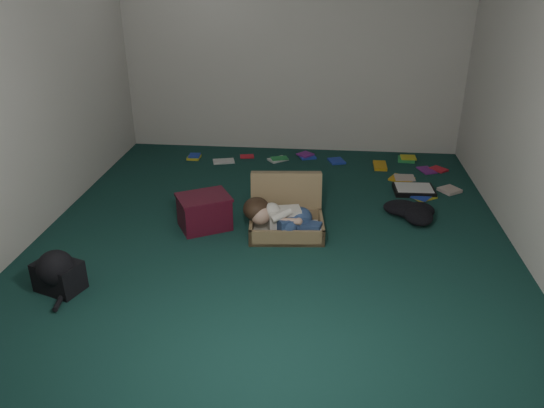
# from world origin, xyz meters

# --- Properties ---
(floor) EXTENTS (4.50, 4.50, 0.00)m
(floor) POSITION_xyz_m (0.00, 0.00, 0.00)
(floor) COLOR #133731
(floor) RESTS_ON ground
(wall_back) EXTENTS (4.50, 0.00, 4.50)m
(wall_back) POSITION_xyz_m (0.00, 2.25, 1.30)
(wall_back) COLOR silver
(wall_back) RESTS_ON ground
(wall_front) EXTENTS (4.50, 0.00, 4.50)m
(wall_front) POSITION_xyz_m (0.00, -2.25, 1.30)
(wall_front) COLOR silver
(wall_front) RESTS_ON ground
(wall_left) EXTENTS (0.00, 4.50, 4.50)m
(wall_left) POSITION_xyz_m (-2.00, 0.00, 1.30)
(wall_left) COLOR silver
(wall_left) RESTS_ON ground
(suitcase) EXTENTS (0.68, 0.67, 0.46)m
(suitcase) POSITION_xyz_m (0.10, 0.12, 0.14)
(suitcase) COLOR olive
(suitcase) RESTS_ON floor
(person) EXTENTS (0.69, 0.33, 0.29)m
(person) POSITION_xyz_m (0.07, -0.04, 0.18)
(person) COLOR silver
(person) RESTS_ON suitcase
(maroon_bin) EXTENTS (0.55, 0.51, 0.30)m
(maroon_bin) POSITION_xyz_m (-0.62, 0.05, 0.15)
(maroon_bin) COLOR #490E1E
(maroon_bin) RESTS_ON floor
(backpack) EXTENTS (0.48, 0.43, 0.24)m
(backpack) POSITION_xyz_m (-1.44, -1.00, 0.12)
(backpack) COLOR black
(backpack) RESTS_ON floor
(clothing_pile) EXTENTS (0.48, 0.42, 0.13)m
(clothing_pile) POSITION_xyz_m (1.24, 0.44, 0.07)
(clothing_pile) COLOR black
(clothing_pile) RESTS_ON floor
(paper_tray) EXTENTS (0.41, 0.31, 0.06)m
(paper_tray) POSITION_xyz_m (1.33, 1.02, 0.03)
(paper_tray) COLOR black
(paper_tray) RESTS_ON floor
(book_scatter) EXTENTS (3.05, 1.30, 0.02)m
(book_scatter) POSITION_xyz_m (0.64, 1.64, 0.01)
(book_scatter) COLOR gold
(book_scatter) RESTS_ON floor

